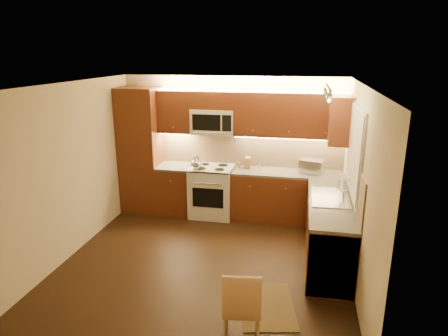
% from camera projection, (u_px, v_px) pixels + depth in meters
% --- Properties ---
extents(floor, '(4.00, 4.00, 0.01)m').
position_uv_depth(floor, '(206.00, 261.00, 5.73)').
color(floor, black).
rests_on(floor, ground).
extents(ceiling, '(4.00, 4.00, 0.01)m').
position_uv_depth(ceiling, '(204.00, 85.00, 5.02)').
color(ceiling, beige).
rests_on(ceiling, ground).
extents(wall_back, '(4.00, 0.01, 2.50)m').
position_uv_depth(wall_back, '(232.00, 146.00, 7.26)').
color(wall_back, '#BEAF8B').
rests_on(wall_back, ground).
extents(wall_front, '(4.00, 0.01, 2.50)m').
position_uv_depth(wall_front, '(150.00, 247.00, 3.49)').
color(wall_front, '#BEAF8B').
rests_on(wall_front, ground).
extents(wall_left, '(0.01, 4.00, 2.50)m').
position_uv_depth(wall_left, '(72.00, 170.00, 5.76)').
color(wall_left, '#BEAF8B').
rests_on(wall_left, ground).
extents(wall_right, '(0.01, 4.00, 2.50)m').
position_uv_depth(wall_right, '(359.00, 188.00, 4.99)').
color(wall_right, '#BEAF8B').
rests_on(wall_right, ground).
extents(pantry, '(0.70, 0.60, 2.30)m').
position_uv_depth(pantry, '(141.00, 151.00, 7.32)').
color(pantry, '#42210E').
rests_on(pantry, floor).
extents(base_cab_back_left, '(0.62, 0.60, 0.86)m').
position_uv_depth(base_cab_back_left, '(176.00, 190.00, 7.39)').
color(base_cab_back_left, '#42210E').
rests_on(base_cab_back_left, floor).
extents(counter_back_left, '(0.62, 0.60, 0.04)m').
position_uv_depth(counter_back_left, '(176.00, 167.00, 7.27)').
color(counter_back_left, '#393634').
rests_on(counter_back_left, base_cab_back_left).
extents(base_cab_back_right, '(1.92, 0.60, 0.86)m').
position_uv_depth(base_cab_back_right, '(286.00, 197.00, 7.00)').
color(base_cab_back_right, '#42210E').
rests_on(base_cab_back_right, floor).
extents(counter_back_right, '(1.92, 0.60, 0.04)m').
position_uv_depth(counter_back_right, '(287.00, 173.00, 6.88)').
color(counter_back_right, '#393634').
rests_on(counter_back_right, base_cab_back_right).
extents(base_cab_right, '(0.60, 2.00, 0.86)m').
position_uv_depth(base_cab_right, '(328.00, 232.00, 5.66)').
color(base_cab_right, '#42210E').
rests_on(base_cab_right, floor).
extents(counter_right, '(0.60, 2.00, 0.04)m').
position_uv_depth(counter_right, '(331.00, 203.00, 5.53)').
color(counter_right, '#393634').
rests_on(counter_right, base_cab_right).
extents(dishwasher, '(0.58, 0.60, 0.84)m').
position_uv_depth(dishwasher, '(331.00, 256.00, 5.00)').
color(dishwasher, silver).
rests_on(dishwasher, floor).
extents(backsplash_back, '(3.30, 0.02, 0.60)m').
position_uv_depth(backsplash_back, '(251.00, 149.00, 7.19)').
color(backsplash_back, tan).
rests_on(backsplash_back, wall_back).
extents(backsplash_right, '(0.02, 2.00, 0.60)m').
position_uv_depth(backsplash_right, '(354.00, 182.00, 5.38)').
color(backsplash_right, tan).
rests_on(backsplash_right, wall_right).
extents(upper_cab_back_left, '(0.62, 0.35, 0.75)m').
position_uv_depth(upper_cab_back_left, '(176.00, 111.00, 7.10)').
color(upper_cab_back_left, '#42210E').
rests_on(upper_cab_back_left, wall_back).
extents(upper_cab_back_right, '(1.92, 0.35, 0.75)m').
position_uv_depth(upper_cab_back_right, '(290.00, 115.00, 6.72)').
color(upper_cab_back_right, '#42210E').
rests_on(upper_cab_back_right, wall_back).
extents(upper_cab_bridge, '(0.76, 0.35, 0.31)m').
position_uv_depth(upper_cab_bridge, '(213.00, 100.00, 6.91)').
color(upper_cab_bridge, '#42210E').
rests_on(upper_cab_bridge, wall_back).
extents(upper_cab_right_corner, '(0.35, 0.50, 0.75)m').
position_uv_depth(upper_cab_right_corner, '(340.00, 120.00, 6.17)').
color(upper_cab_right_corner, '#42210E').
rests_on(upper_cab_right_corner, wall_right).
extents(stove, '(0.76, 0.65, 0.92)m').
position_uv_depth(stove, '(212.00, 191.00, 7.23)').
color(stove, silver).
rests_on(stove, floor).
extents(microwave, '(0.76, 0.38, 0.44)m').
position_uv_depth(microwave, '(213.00, 121.00, 7.00)').
color(microwave, silver).
rests_on(microwave, wall_back).
extents(window_frame, '(0.03, 1.44, 1.24)m').
position_uv_depth(window_frame, '(356.00, 151.00, 5.41)').
color(window_frame, silver).
rests_on(window_frame, wall_right).
extents(window_blinds, '(0.02, 1.36, 1.16)m').
position_uv_depth(window_blinds, '(354.00, 151.00, 5.42)').
color(window_blinds, silver).
rests_on(window_blinds, wall_right).
extents(sink, '(0.52, 0.86, 0.15)m').
position_uv_depth(sink, '(331.00, 193.00, 5.64)').
color(sink, silver).
rests_on(sink, counter_right).
extents(faucet, '(0.20, 0.04, 0.30)m').
position_uv_depth(faucet, '(344.00, 188.00, 5.59)').
color(faucet, silver).
rests_on(faucet, counter_right).
extents(track_light_bar, '(0.04, 1.20, 0.03)m').
position_uv_depth(track_light_bar, '(328.00, 87.00, 5.11)').
color(track_light_bar, silver).
rests_on(track_light_bar, ceiling).
extents(kettle, '(0.26, 0.26, 0.24)m').
position_uv_depth(kettle, '(196.00, 163.00, 6.93)').
color(kettle, silver).
rests_on(kettle, stove).
extents(toaster_oven, '(0.45, 0.39, 0.23)m').
position_uv_depth(toaster_oven, '(312.00, 166.00, 6.81)').
color(toaster_oven, silver).
rests_on(toaster_oven, counter_back_right).
extents(knife_block, '(0.11, 0.16, 0.21)m').
position_uv_depth(knife_block, '(248.00, 163.00, 7.06)').
color(knife_block, '#A07548').
rests_on(knife_block, counter_back_right).
extents(spice_jar_a, '(0.06, 0.06, 0.09)m').
position_uv_depth(spice_jar_a, '(238.00, 163.00, 7.24)').
color(spice_jar_a, silver).
rests_on(spice_jar_a, counter_back_right).
extents(spice_jar_b, '(0.06, 0.06, 0.08)m').
position_uv_depth(spice_jar_b, '(264.00, 165.00, 7.17)').
color(spice_jar_b, brown).
rests_on(spice_jar_b, counter_back_right).
extents(spice_jar_c, '(0.06, 0.06, 0.09)m').
position_uv_depth(spice_jar_c, '(260.00, 166.00, 7.07)').
color(spice_jar_c, silver).
rests_on(spice_jar_c, counter_back_right).
extents(spice_jar_d, '(0.05, 0.05, 0.10)m').
position_uv_depth(spice_jar_d, '(239.00, 164.00, 7.15)').
color(spice_jar_d, '#AC8233').
rests_on(spice_jar_d, counter_back_right).
extents(soap_bottle, '(0.11, 0.11, 0.22)m').
position_uv_depth(soap_bottle, '(345.00, 182.00, 6.01)').
color(soap_bottle, white).
rests_on(soap_bottle, counter_right).
extents(rug, '(0.79, 1.03, 0.01)m').
position_uv_depth(rug, '(267.00, 306.00, 4.69)').
color(rug, black).
rests_on(rug, floor).
extents(dining_chair, '(0.43, 0.43, 0.86)m').
position_uv_depth(dining_chair, '(242.00, 305.00, 4.02)').
color(dining_chair, '#A07548').
rests_on(dining_chair, floor).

